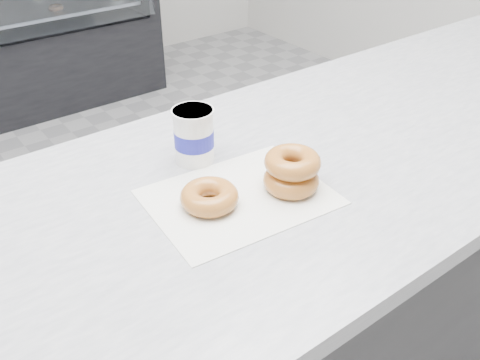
% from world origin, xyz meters
% --- Properties ---
extents(ground, '(5.00, 5.00, 0.00)m').
position_xyz_m(ground, '(0.00, 0.00, 0.00)').
color(ground, '#979699').
rests_on(ground, ground).
extents(counter, '(3.06, 0.76, 0.90)m').
position_xyz_m(counter, '(0.00, -0.60, 0.45)').
color(counter, '#333335').
rests_on(counter, ground).
extents(wax_paper, '(0.36, 0.29, 0.00)m').
position_xyz_m(wax_paper, '(0.02, -0.63, 0.90)').
color(wax_paper, silver).
rests_on(wax_paper, counter).
extents(donut_single, '(0.12, 0.12, 0.04)m').
position_xyz_m(donut_single, '(-0.04, -0.62, 0.92)').
color(donut_single, '#B76732').
rests_on(donut_single, wax_paper).
extents(donut_stack, '(0.13, 0.13, 0.08)m').
position_xyz_m(donut_stack, '(0.12, -0.67, 0.94)').
color(donut_stack, '#B76732').
rests_on(donut_stack, wax_paper).
extents(coffee_cup, '(0.10, 0.10, 0.12)m').
position_xyz_m(coffee_cup, '(0.03, -0.47, 0.96)').
color(coffee_cup, white).
rests_on(coffee_cup, counter).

